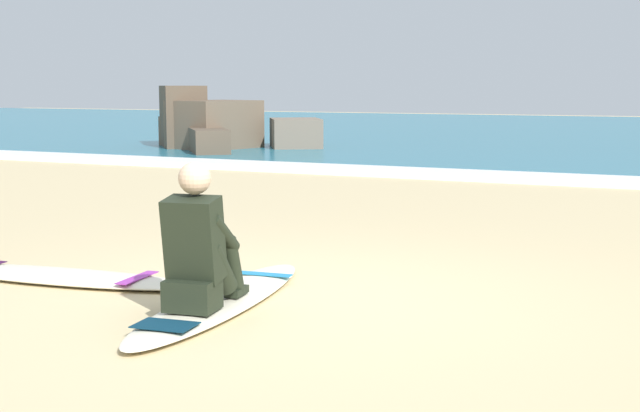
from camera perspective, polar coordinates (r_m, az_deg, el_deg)
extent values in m
plane|color=#CCB584|center=(6.23, -1.88, -6.12)|extent=(80.00, 80.00, 0.00)
cube|color=teal|center=(27.75, 19.28, 4.39)|extent=(80.00, 28.00, 0.10)
cube|color=white|center=(14.21, 13.70, 1.76)|extent=(80.00, 0.90, 0.11)
ellipsoid|color=#EFE5C6|center=(6.13, -6.34, -6.07)|extent=(0.80, 2.58, 0.07)
cube|color=#1E7FB7|center=(6.76, -3.81, -4.40)|extent=(0.49, 0.15, 0.01)
cube|color=#0A2C40|center=(5.42, -9.99, -7.58)|extent=(0.39, 0.28, 0.01)
cube|color=black|center=(5.71, -8.26, -5.69)|extent=(0.36, 0.31, 0.20)
cylinder|color=black|center=(5.88, -8.43, -3.80)|extent=(0.21, 0.42, 0.43)
cylinder|color=black|center=(6.07, -7.74, -3.70)|extent=(0.16, 0.27, 0.42)
cube|color=black|center=(6.18, -7.49, -5.34)|extent=(0.13, 0.23, 0.05)
cylinder|color=black|center=(5.80, -6.63, -3.92)|extent=(0.21, 0.42, 0.43)
cylinder|color=black|center=(5.99, -5.73, -3.84)|extent=(0.16, 0.27, 0.42)
cube|color=black|center=(6.09, -5.41, -5.51)|extent=(0.13, 0.23, 0.05)
cube|color=black|center=(5.67, -8.16, -2.16)|extent=(0.38, 0.34, 0.57)
sphere|color=beige|center=(5.64, -8.11, 1.79)|extent=(0.21, 0.21, 0.21)
cylinder|color=black|center=(5.86, -8.81, -1.61)|extent=(0.15, 0.40, 0.31)
cylinder|color=black|center=(5.75, -6.27, -1.74)|extent=(0.15, 0.40, 0.31)
ellipsoid|color=#EFE5C6|center=(7.12, -16.38, -4.38)|extent=(2.44, 0.76, 0.07)
cube|color=purple|center=(6.75, -11.73, -4.56)|extent=(0.15, 0.49, 0.01)
cube|color=#756656|center=(20.07, -1.58, 4.61)|extent=(1.67, 1.77, 0.75)
cube|color=brown|center=(18.72, -7.21, 4.08)|extent=(1.57, 1.71, 0.59)
cube|color=brown|center=(19.98, -6.84, 5.13)|extent=(1.85, 2.07, 1.16)
cube|color=brown|center=(20.46, -8.85, 5.62)|extent=(1.67, 1.73, 1.49)
cube|color=brown|center=(21.38, -8.14, 4.76)|extent=(1.00, 1.75, 0.78)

